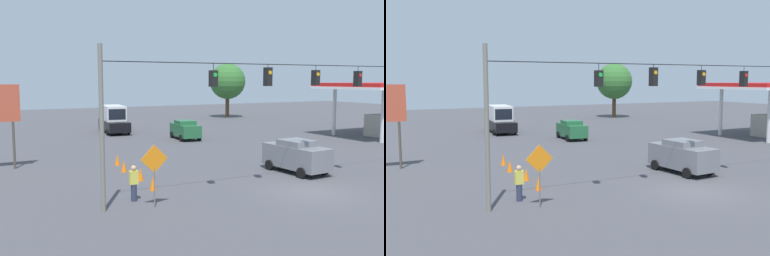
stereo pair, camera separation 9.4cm
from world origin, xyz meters
The scene contains 12 objects.
ground_plane centered at (0.00, 0.00, 0.00)m, with size 140.00×140.00×0.00m, color #47474C.
overhead_signal_span centered at (-0.04, -1.65, 4.56)m, with size 20.67×0.38×7.19m.
box_truck_black_withflow_deep centered at (1.70, -28.76, 1.43)m, with size 2.90×6.92×2.90m.
sedan_green_oncoming_deep centered at (-2.85, -20.36, 0.95)m, with size 2.34×4.24×1.82m.
sedan_grey_crossing_near centered at (-2.48, -4.05, 1.05)m, with size 2.31×4.37×2.02m.
traffic_cone_nearest centered at (7.00, -4.01, 0.37)m, with size 0.36×0.36×0.73m, color orange.
traffic_cone_second centered at (6.84, -6.31, 0.37)m, with size 0.36×0.36×0.73m, color orange.
traffic_cone_third centered at (6.96, -8.94, 0.37)m, with size 0.36×0.36×0.73m, color orange.
traffic_cone_fourth centered at (6.70, -11.14, 0.37)m, with size 0.36×0.36×0.73m, color orange.
work_zone_sign centered at (8.04, -1.21, 1.99)m, with size 1.27×0.06×2.84m.
pedestrian centered at (8.53, -2.59, 0.86)m, with size 0.40×0.28×1.71m.
tree_horizon_left centered at (-18.86, -38.70, 5.42)m, with size 5.33×5.33×8.12m.
Camera 1 is at (14.98, 16.14, 5.69)m, focal length 40.00 mm.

